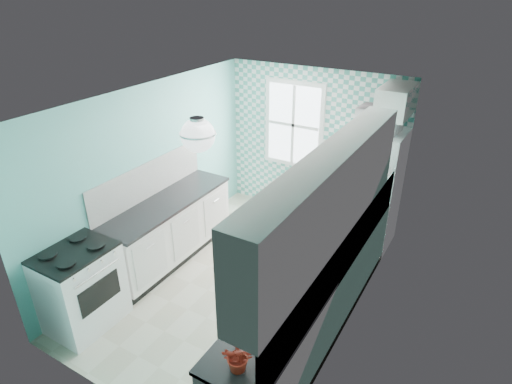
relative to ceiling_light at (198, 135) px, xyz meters
The scene contains 26 objects.
floor 2.47m from the ceiling_light, 90.00° to the left, with size 3.00×4.40×0.02m, color beige.
ceiling 0.82m from the ceiling_light, 90.00° to the left, with size 3.00×4.40×0.02m, color white.
wall_back 3.20m from the ceiling_light, 90.00° to the left, with size 3.00×0.02×2.50m, color #6BC8C0.
wall_front 1.77m from the ceiling_light, 90.00° to the right, with size 3.00×0.02×2.50m, color #6BC8C0.
wall_left 2.02m from the ceiling_light, 152.09° to the left, with size 0.02×4.40×2.50m, color #6BC8C0.
wall_right 2.02m from the ceiling_light, 27.91° to the left, with size 0.02×4.40×2.50m, color #6BC8C0.
accent_wall 3.17m from the ceiling_light, 90.00° to the left, with size 3.00×0.01×2.50m, color #4BA698.
window 3.08m from the ceiling_light, 96.74° to the left, with size 1.04×0.05×1.44m.
backsplash_right 1.91m from the ceiling_light, 15.05° to the left, with size 0.02×3.60×0.51m, color white.
backsplash_left 2.00m from the ceiling_light, 154.02° to the left, with size 0.02×2.15×0.51m, color white.
upper_cabinets_right 1.41m from the ceiling_light, ahead, with size 0.33×3.20×0.90m, color white.
upper_cabinet_fridge 2.93m from the ceiling_light, 63.70° to the left, with size 0.40×0.74×0.40m, color white.
ceiling_light is the anchor object (origin of this frame).
base_cabinets_right 2.26m from the ceiling_light, 18.43° to the left, with size 0.60×3.60×0.90m, color white.
countertop_right 1.88m from the ceiling_light, 18.65° to the left, with size 0.63×3.60×0.04m, color black.
base_cabinets_left 2.34m from the ceiling_light, 148.86° to the left, with size 0.60×2.15×0.90m, color white.
countertop_left 1.97m from the ceiling_light, 148.54° to the left, with size 0.63×2.15×0.04m, color black.
fridge 3.17m from the ceiling_light, 66.93° to the left, with size 0.79×0.78×1.80m.
stove 2.31m from the ceiling_light, 145.56° to the right, with size 0.66×0.83×1.00m.
sink 2.24m from the ceiling_light, 46.64° to the left, with size 0.48×0.40×0.53m.
rug 2.79m from the ceiling_light, 85.09° to the left, with size 0.77×1.10×0.02m, color #720002.
dish_towel 2.29m from the ceiling_light, 49.04° to the left, with size 0.02×0.24×0.36m, color #5DB39A.
fruit_bowl 1.97m from the ceiling_light, 32.93° to the right, with size 0.25×0.25×0.06m, color white.
potted_plant 2.09m from the ceiling_light, 44.38° to the right, with size 0.26×0.22×0.28m, color red.
soap_bottle 2.52m from the ceiling_light, 54.82° to the left, with size 0.09×0.09×0.19m, color #81A3AD.
microwave 2.85m from the ceiling_light, 66.93° to the left, with size 0.58×0.39×0.32m, color white.
Camera 1 is at (2.52, -3.97, 3.72)m, focal length 30.00 mm.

